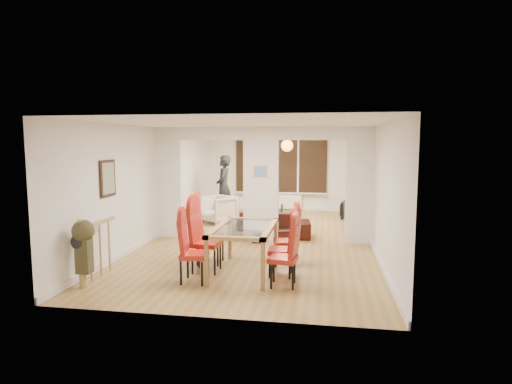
% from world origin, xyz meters
% --- Properties ---
extents(floor, '(5.00, 9.00, 0.01)m').
position_xyz_m(floor, '(0.00, 0.00, 0.00)').
color(floor, olive).
rests_on(floor, ground).
extents(room_walls, '(5.00, 9.00, 2.60)m').
position_xyz_m(room_walls, '(0.00, 0.00, 1.30)').
color(room_walls, silver).
rests_on(room_walls, floor).
extents(divider_wall, '(5.00, 0.18, 2.60)m').
position_xyz_m(divider_wall, '(0.00, 0.00, 1.30)').
color(divider_wall, white).
rests_on(divider_wall, floor).
extents(bay_window_blinds, '(3.00, 0.08, 1.80)m').
position_xyz_m(bay_window_blinds, '(0.00, 4.44, 1.50)').
color(bay_window_blinds, black).
rests_on(bay_window_blinds, room_walls).
extents(radiator, '(1.40, 0.08, 0.50)m').
position_xyz_m(radiator, '(0.00, 4.40, 0.30)').
color(radiator, white).
rests_on(radiator, floor).
extents(pendant_light, '(0.36, 0.36, 0.36)m').
position_xyz_m(pendant_light, '(0.30, 3.30, 2.15)').
color(pendant_light, orange).
rests_on(pendant_light, room_walls).
extents(stair_newel, '(0.40, 1.20, 1.10)m').
position_xyz_m(stair_newel, '(-2.25, -3.20, 0.55)').
color(stair_newel, '#A6854C').
rests_on(stair_newel, floor).
extents(wall_poster, '(0.04, 0.52, 0.67)m').
position_xyz_m(wall_poster, '(-2.47, -2.40, 1.60)').
color(wall_poster, gray).
rests_on(wall_poster, room_walls).
extents(pillar_photo, '(0.30, 0.03, 0.25)m').
position_xyz_m(pillar_photo, '(0.00, -0.10, 1.60)').
color(pillar_photo, '#4C8CD8').
rests_on(pillar_photo, divider_wall).
extents(dining_table, '(0.99, 1.76, 0.82)m').
position_xyz_m(dining_table, '(0.09, -2.54, 0.41)').
color(dining_table, olive).
rests_on(dining_table, floor).
extents(dining_chair_la, '(0.48, 0.48, 1.07)m').
position_xyz_m(dining_chair_la, '(-0.61, -3.17, 0.53)').
color(dining_chair_la, maroon).
rests_on(dining_chair_la, floor).
extents(dining_chair_lb, '(0.52, 0.52, 1.18)m').
position_xyz_m(dining_chair_lb, '(-0.57, -2.58, 0.59)').
color(dining_chair_lb, maroon).
rests_on(dining_chair_lb, floor).
extents(dining_chair_lc, '(0.55, 0.55, 1.17)m').
position_xyz_m(dining_chair_lc, '(-0.65, -2.05, 0.58)').
color(dining_chair_lc, maroon).
rests_on(dining_chair_lc, floor).
extents(dining_chair_ra, '(0.47, 0.47, 1.04)m').
position_xyz_m(dining_chair_ra, '(0.82, -3.12, 0.52)').
color(dining_chair_ra, maroon).
rests_on(dining_chair_ra, floor).
extents(dining_chair_rb, '(0.42, 0.42, 1.03)m').
position_xyz_m(dining_chair_rb, '(0.73, -2.62, 0.52)').
color(dining_chair_rb, maroon).
rests_on(dining_chair_rb, floor).
extents(dining_chair_rc, '(0.51, 0.51, 1.03)m').
position_xyz_m(dining_chair_rc, '(0.76, -1.99, 0.52)').
color(dining_chair_rc, maroon).
rests_on(dining_chair_rc, floor).
extents(sofa, '(2.00, 0.97, 0.56)m').
position_xyz_m(sofa, '(0.16, 0.30, 0.28)').
color(sofa, black).
rests_on(sofa, floor).
extents(armchair, '(1.14, 1.15, 0.76)m').
position_xyz_m(armchair, '(-1.53, 1.93, 0.38)').
color(armchair, '#BFB7A2').
rests_on(armchair, floor).
extents(person, '(0.73, 0.53, 1.86)m').
position_xyz_m(person, '(-1.54, 2.74, 0.93)').
color(person, black).
rests_on(person, floor).
extents(television, '(0.90, 0.31, 0.52)m').
position_xyz_m(television, '(1.95, 3.35, 0.26)').
color(television, black).
rests_on(television, floor).
extents(coffee_table, '(0.98, 0.65, 0.21)m').
position_xyz_m(coffee_table, '(0.02, 2.44, 0.10)').
color(coffee_table, black).
rests_on(coffee_table, floor).
extents(bottle, '(0.07, 0.07, 0.28)m').
position_xyz_m(bottle, '(0.23, 2.53, 0.35)').
color(bottle, '#143F19').
rests_on(bottle, coffee_table).
extents(bowl, '(0.23, 0.23, 0.06)m').
position_xyz_m(bowl, '(0.09, 2.54, 0.23)').
color(bowl, black).
rests_on(bowl, coffee_table).
extents(shoes, '(0.26, 0.28, 0.11)m').
position_xyz_m(shoes, '(-0.01, -0.27, 0.05)').
color(shoes, black).
rests_on(shoes, floor).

